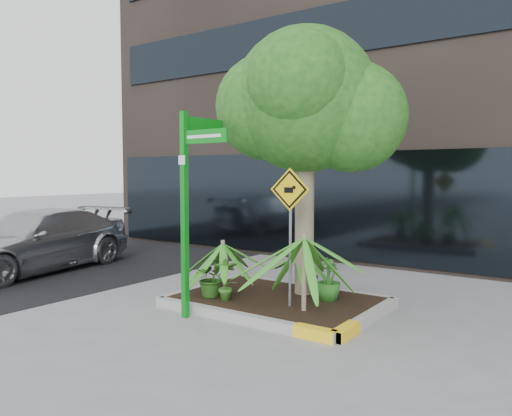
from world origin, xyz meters
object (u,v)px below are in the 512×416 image
Objects in this scene: parked_car at (34,241)px; street_sign_post at (190,191)px; cattle_sign at (290,213)px; tree at (306,100)px.

parked_car is 1.52× the size of street_sign_post.
street_sign_post reaches higher than cattle_sign.
street_sign_post is (-0.96, -1.80, -1.48)m from tree.
street_sign_post reaches higher than parked_car.
street_sign_post is (5.28, -0.67, 1.24)m from parked_car.
cattle_sign is (6.47, 0.26, 0.90)m from parked_car.
tree is 2.52m from street_sign_post.
street_sign_post is at bearing -146.88° from cattle_sign.
tree is at bearing 100.03° from cattle_sign.
parked_car is at bearing 177.51° from cattle_sign.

